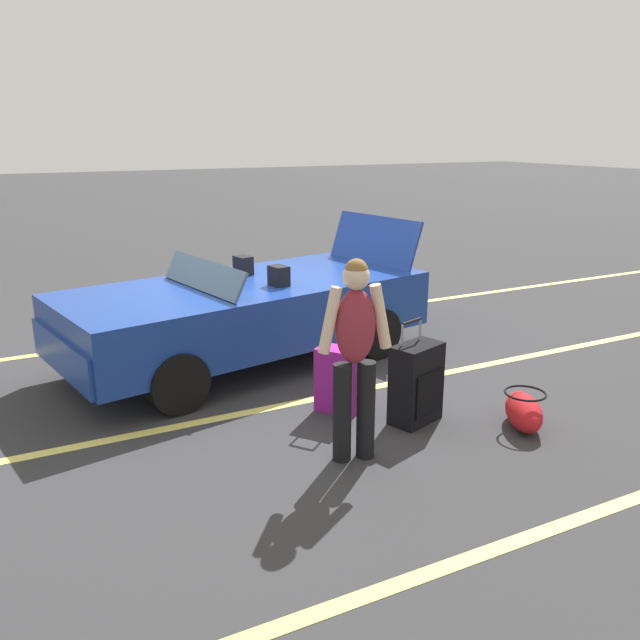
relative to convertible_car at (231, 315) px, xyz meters
The scene contains 9 objects.
ground_plane 0.62m from the convertible_car, 169.00° to the right, with size 80.00×80.00×0.00m, color #333335.
lot_line_near 1.52m from the convertible_car, 98.02° to the right, with size 18.00×0.12×0.01m, color #EAE066.
lot_line_mid 1.46m from the convertible_car, 98.40° to the left, with size 18.00×0.12×0.01m, color #EAE066.
lot_line_far 4.07m from the convertible_car, 92.77° to the left, with size 18.00×0.12×0.01m, color #EAE066.
convertible_car is the anchor object (origin of this frame).
suitcase_large_black 2.41m from the convertible_car, 114.20° to the left, with size 0.54×0.42×0.95m.
suitcase_medium_bright 1.74m from the convertible_car, 106.08° to the left, with size 0.43×0.46×0.87m.
duffel_bag 3.29m from the convertible_car, 122.88° to the left, with size 0.58×0.70×0.34m.
traveler_person 2.57m from the convertible_car, 92.88° to the left, with size 0.61×0.28×1.65m.
Camera 1 is at (2.49, 6.75, 2.56)m, focal length 36.63 mm.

